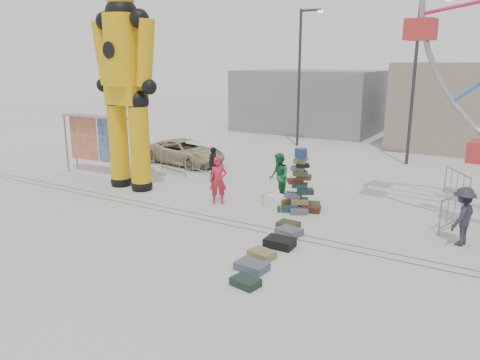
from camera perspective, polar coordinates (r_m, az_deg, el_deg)
The scene contains 26 objects.
ground at distance 14.66m, azimuth -3.32°, elevation -6.05°, with size 90.00×90.00×0.00m, color #9E9E99.
track_line_near at distance 15.12m, azimuth -2.03°, elevation -5.37°, with size 40.00×0.04×0.01m, color #47443F.
track_line_far at distance 15.44m, azimuth -1.21°, elevation -4.94°, with size 40.00×0.04×0.01m, color #47443F.
building_left at distance 36.16m, azimuth 8.83°, elevation 9.58°, with size 10.00×8.00×4.40m, color gray.
lamp_post_right at distance 24.75m, azimuth 20.71°, elevation 12.01°, with size 1.41×0.25×8.00m.
lamp_post_left at distance 28.79m, azimuth 7.41°, elevation 13.00°, with size 1.41×0.25×8.00m.
suitcase_tower at distance 16.48m, azimuth 7.24°, elevation -1.57°, with size 1.68×1.47×2.20m.
crash_test_dummy at distance 19.22m, azimuth -13.82°, elevation 11.80°, with size 3.30×1.46×8.32m.
banner_scaffold at distance 22.17m, azimuth -17.05°, elevation 5.78°, with size 3.77×0.75×2.71m.
steamer_trunk at distance 16.68m, azimuth 4.61°, elevation -2.69°, with size 0.98×0.57×0.46m, color silver.
row_case_0 at distance 14.85m, azimuth 5.90°, elevation -5.46°, with size 0.66×0.50×0.19m, color #313B1D.
row_case_1 at distance 14.24m, azimuth 6.01°, elevation -6.28°, with size 0.70×0.57×0.21m, color #57585E.
row_case_2 at distance 13.34m, azimuth 4.86°, elevation -7.61°, with size 0.82×0.58×0.26m, color black.
row_case_3 at distance 12.61m, azimuth 2.68°, elevation -9.04°, with size 0.66×0.50×0.21m, color olive.
row_case_4 at distance 11.93m, azimuth 1.45°, elevation -10.45°, with size 0.80×0.54×0.20m, color #455463.
row_case_5 at distance 11.15m, azimuth 0.69°, elevation -12.32°, with size 0.65×0.46×0.20m, color black.
barricade_dummy_a at distance 24.67m, azimuth -11.85°, elevation 3.41°, with size 2.00×0.10×1.10m, color gray, non-canonical shape.
barricade_dummy_b at distance 21.86m, azimuth -8.16°, elevation 2.18°, with size 2.00×0.10×1.10m, color gray, non-canonical shape.
barricade_dummy_c at distance 21.34m, azimuth -4.17°, elevation 1.99°, with size 2.00×0.10×1.10m, color gray, non-canonical shape.
barricade_wheel_front at distance 16.15m, azimuth 24.69°, elevation -3.38°, with size 2.00×0.10×1.10m, color gray, non-canonical shape.
barricade_wheel_back at distance 19.45m, azimuth 24.92°, elevation -0.55°, with size 2.00×0.10×1.10m, color gray, non-canonical shape.
pedestrian_red at distance 17.01m, azimuth -2.67°, elevation -0.08°, with size 0.63×0.42×1.74m, color red.
pedestrian_green at distance 17.56m, azimuth 4.76°, elevation 0.40°, with size 0.86×0.67×1.78m, color #1B6F38.
pedestrian_black at distance 20.12m, azimuth -3.24°, elevation 1.88°, with size 0.90×0.38×1.54m, color black.
pedestrian_grey at distance 14.62m, azimuth 25.50°, elevation -4.01°, with size 1.10×0.63×1.70m, color #23222D.
parked_suv at distance 23.89m, azimuth -6.71°, elevation 3.43°, with size 2.05×4.44×1.23m, color tan.
Camera 1 is at (7.85, -11.27, 5.11)m, focal length 35.00 mm.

